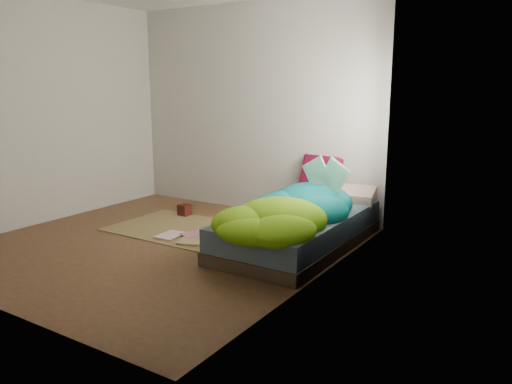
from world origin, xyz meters
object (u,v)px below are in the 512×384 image
open_book (325,165)px  floor_book_b (192,232)px  pillow_magenta (320,176)px  floor_book_a (162,234)px  wooden_box (185,210)px  bed (299,230)px

open_book → floor_book_b: 1.63m
open_book → pillow_magenta: bearing=127.0°
floor_book_a → pillow_magenta: bearing=45.3°
wooden_box → floor_book_b: (0.58, -0.57, -0.05)m
wooden_box → pillow_magenta: bearing=21.7°
bed → open_book: (0.15, 0.25, 0.64)m
open_book → wooden_box: 2.04m
open_book → wooden_box: bearing=-172.9°
bed → floor_book_a: 1.49m
open_book → floor_book_a: size_ratio=1.42×
bed → floor_book_a: bearing=-160.5°
open_book → bed: bearing=-112.8°
pillow_magenta → wooden_box: size_ratio=3.40×
floor_book_a → bed: bearing=15.2°
wooden_box → floor_book_a: bearing=-65.9°
pillow_magenta → floor_book_b: size_ratio=1.46×
pillow_magenta → floor_book_a: 1.92m
pillow_magenta → wooden_box: 1.74m
bed → pillow_magenta: pillow_magenta is taller
floor_book_a → wooden_box: bearing=109.8°
floor_book_a → open_book: bearing=21.4°
pillow_magenta → open_book: 0.79m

